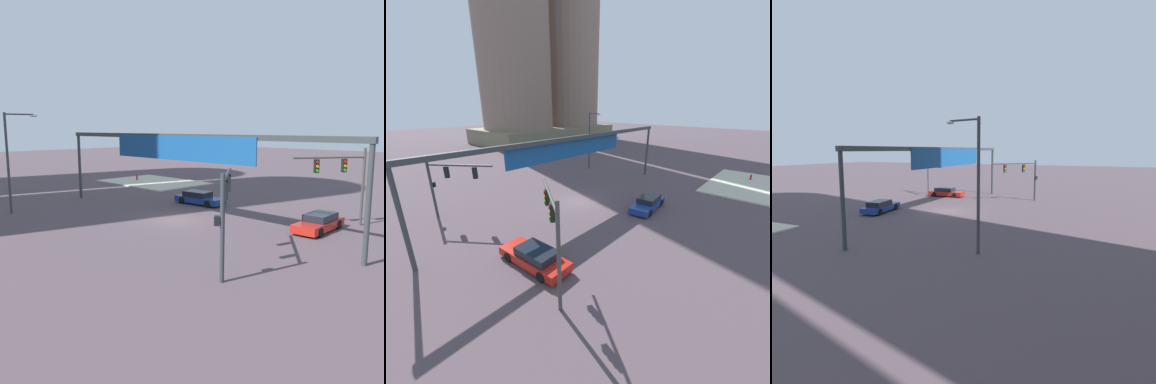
% 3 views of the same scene
% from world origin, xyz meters
% --- Properties ---
extents(ground_plane, '(208.24, 208.24, 0.00)m').
position_xyz_m(ground_plane, '(0.00, 0.00, 0.00)').
color(ground_plane, '#4F4047').
extents(traffic_signal_near_corner, '(3.49, 4.88, 5.09)m').
position_xyz_m(traffic_signal_near_corner, '(-9.83, 5.87, 3.56)').
color(traffic_signal_near_corner, '#31363C').
rests_on(traffic_signal_near_corner, ground).
extents(traffic_signal_opposite_side, '(3.27, 4.68, 5.68)m').
position_xyz_m(traffic_signal_opposite_side, '(-9.88, -7.23, 3.90)').
color(traffic_signal_opposite_side, '#3F3F3B').
rests_on(traffic_signal_opposite_side, ground).
extents(streetlamp_curved_arm, '(0.89, 2.58, 8.36)m').
position_xyz_m(streetlamp_curved_arm, '(11.61, 7.88, 4.85)').
color(streetlamp_curved_arm, '#3A3941').
rests_on(streetlamp_curved_arm, ground).
extents(overhead_sign_gantry, '(29.40, 0.43, 6.66)m').
position_xyz_m(overhead_sign_gantry, '(-0.11, 0.15, 5.72)').
color(overhead_sign_gantry, '#333A3B').
rests_on(overhead_sign_gantry, ground).
extents(sedan_car_approaching, '(5.00, 2.23, 1.21)m').
position_xyz_m(sedan_car_approaching, '(3.34, -5.96, 0.58)').
color(sedan_car_approaching, navy).
rests_on(sedan_car_approaching, ground).
extents(sedan_car_waiting_far, '(2.03, 4.91, 1.21)m').
position_xyz_m(sedan_car_waiting_far, '(-9.36, -4.86, 0.58)').
color(sedan_car_waiting_far, red).
rests_on(sedan_car_waiting_far, ground).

